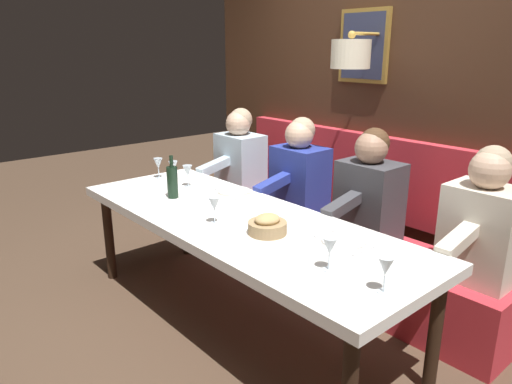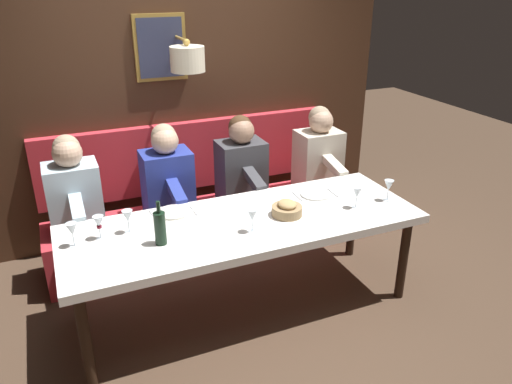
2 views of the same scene
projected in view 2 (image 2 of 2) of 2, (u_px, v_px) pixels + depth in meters
name	position (u px, v px, depth m)	size (l,w,h in m)	color
ground_plane	(245.00, 307.00, 3.79)	(12.00, 12.00, 0.00)	#4C3828
dining_table	(244.00, 228.00, 3.52)	(0.90, 2.52, 0.74)	white
banquette_bench	(208.00, 230.00, 4.45)	(0.52, 2.72, 0.45)	red
back_wall_panel	(183.00, 90.00, 4.46)	(0.59, 3.92, 2.90)	#422819
diner_nearest	(319.00, 152.00, 4.60)	(0.60, 0.40, 0.79)	beige
diner_near	(241.00, 163.00, 4.32)	(0.60, 0.40, 0.79)	#3D3D42
diner_middle	(167.00, 175.00, 4.08)	(0.60, 0.40, 0.79)	#283893
diner_far	(73.00, 189.00, 3.81)	(0.60, 0.40, 0.79)	silver
place_setting_0	(174.00, 212.00, 3.59)	(0.24, 0.31, 0.01)	silver
place_setting_1	(316.00, 194.00, 3.89)	(0.24, 0.31, 0.01)	white
wine_glass_0	(99.00, 223.00, 3.21)	(0.07, 0.07, 0.16)	silver
wine_glass_1	(128.00, 217.00, 3.28)	(0.07, 0.07, 0.16)	silver
wine_glass_2	(357.00, 193.00, 3.64)	(0.07, 0.07, 0.16)	silver
wine_glass_3	(72.00, 230.00, 3.12)	(0.07, 0.07, 0.16)	silver
wine_glass_4	(389.00, 186.00, 3.75)	(0.07, 0.07, 0.16)	silver
wine_glass_5	(252.00, 216.00, 3.30)	(0.07, 0.07, 0.16)	silver
wine_bottle	(160.00, 228.00, 3.15)	(0.08, 0.08, 0.30)	black
bread_bowl	(287.00, 209.00, 3.55)	(0.22, 0.22, 0.12)	#9E7F56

